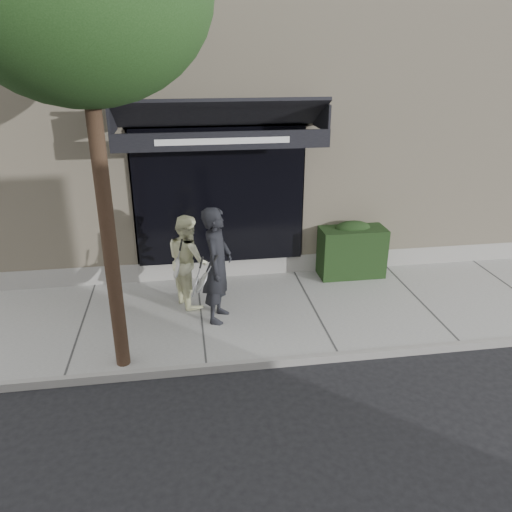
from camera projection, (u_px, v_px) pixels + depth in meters
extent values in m
plane|color=black|center=(312.00, 312.00, 9.01)|extent=(80.00, 80.00, 0.00)
cube|color=gray|center=(312.00, 309.00, 8.99)|extent=(20.00, 3.00, 0.12)
cube|color=gray|center=(338.00, 357.00, 7.57)|extent=(20.00, 0.10, 0.14)
cube|color=beige|center=(267.00, 120.00, 12.53)|extent=(14.00, 7.00, 5.50)
cube|color=gray|center=(292.00, 262.00, 10.47)|extent=(14.02, 0.42, 0.50)
cube|color=black|center=(220.00, 196.00, 9.53)|extent=(3.20, 0.30, 2.60)
cube|color=gray|center=(135.00, 197.00, 9.44)|extent=(0.08, 0.40, 2.60)
cube|color=gray|center=(299.00, 190.00, 9.89)|extent=(0.08, 0.40, 2.60)
cube|color=gray|center=(217.00, 123.00, 9.15)|extent=(3.36, 0.40, 0.12)
cube|color=black|center=(220.00, 113.00, 8.42)|extent=(3.60, 1.03, 0.55)
cube|color=black|center=(223.00, 141.00, 8.11)|extent=(3.60, 0.05, 0.30)
cube|color=white|center=(223.00, 141.00, 8.08)|extent=(2.20, 0.01, 0.10)
cube|color=black|center=(112.00, 119.00, 8.20)|extent=(0.04, 1.00, 0.45)
cube|color=black|center=(322.00, 116.00, 8.69)|extent=(0.04, 1.00, 0.45)
cube|color=black|center=(351.00, 251.00, 10.07)|extent=(1.30, 0.70, 1.00)
ellipsoid|color=black|center=(353.00, 228.00, 9.88)|extent=(0.71, 0.38, 0.27)
cylinder|color=black|center=(106.00, 215.00, 6.46)|extent=(0.20, 0.20, 4.80)
imported|color=black|center=(217.00, 265.00, 8.18)|extent=(0.68, 0.83, 1.98)
torus|color=silver|center=(202.00, 282.00, 7.95)|extent=(0.19, 0.31, 0.27)
cylinder|color=silver|center=(202.00, 282.00, 7.95)|extent=(0.15, 0.28, 0.24)
cylinder|color=silver|center=(202.00, 282.00, 7.95)|extent=(0.17, 0.03, 0.11)
cylinder|color=black|center=(202.00, 282.00, 7.95)|extent=(0.19, 0.04, 0.13)
torus|color=silver|center=(195.00, 286.00, 7.95)|extent=(0.14, 0.32, 0.30)
cylinder|color=silver|center=(195.00, 286.00, 7.95)|extent=(0.11, 0.28, 0.26)
cylinder|color=silver|center=(195.00, 286.00, 7.95)|extent=(0.18, 0.04, 0.07)
cylinder|color=black|center=(195.00, 286.00, 7.95)|extent=(0.20, 0.06, 0.09)
imported|color=beige|center=(188.00, 260.00, 8.78)|extent=(0.89, 0.99, 1.66)
torus|color=silver|center=(176.00, 268.00, 8.53)|extent=(0.16, 0.32, 0.30)
cylinder|color=silver|center=(176.00, 268.00, 8.53)|extent=(0.12, 0.28, 0.26)
cylinder|color=silver|center=(176.00, 268.00, 8.53)|extent=(0.18, 0.06, 0.06)
cylinder|color=black|center=(176.00, 268.00, 8.53)|extent=(0.20, 0.07, 0.08)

